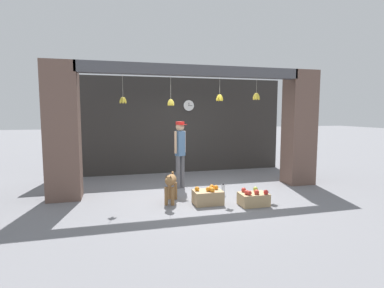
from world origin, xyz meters
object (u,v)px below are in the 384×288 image
object	(u,v)px
water_bottle	(223,190)
wall_clock	(189,106)
dog	(171,182)
fruit_crate_apples	(253,198)
shopkeeper	(180,149)
fruit_crate_oranges	(208,197)

from	to	relation	value
water_bottle	wall_clock	distance (m)	3.44
dog	fruit_crate_apples	xyz separation A→B (m)	(1.59, -0.60, -0.29)
dog	shopkeeper	bearing A→B (deg)	177.84
shopkeeper	water_bottle	size ratio (longest dim) A/B	6.24
fruit_crate_oranges	water_bottle	xyz separation A→B (m)	(0.54, 0.55, -0.03)
dog	shopkeeper	distance (m)	1.35
water_bottle	wall_clock	bearing A→B (deg)	92.07
dog	wall_clock	world-z (taller)	wall_clock
fruit_crate_oranges	fruit_crate_apples	distance (m)	0.92
shopkeeper	fruit_crate_oranges	world-z (taller)	shopkeeper
shopkeeper	water_bottle	world-z (taller)	shopkeeper
fruit_crate_apples	wall_clock	world-z (taller)	wall_clock
shopkeeper	wall_clock	bearing A→B (deg)	-136.65
dog	fruit_crate_apples	size ratio (longest dim) A/B	1.38
fruit_crate_apples	water_bottle	size ratio (longest dim) A/B	2.15
dog	fruit_crate_oranges	bearing A→B (deg)	87.75
fruit_crate_apples	wall_clock	distance (m)	4.19
fruit_crate_oranges	dog	bearing A→B (deg)	158.28
dog	water_bottle	world-z (taller)	dog
fruit_crate_oranges	water_bottle	world-z (taller)	fruit_crate_oranges
fruit_crate_apples	wall_clock	size ratio (longest dim) A/B	1.63
fruit_crate_apples	fruit_crate_oranges	bearing A→B (deg)	159.98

